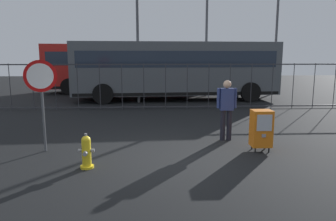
% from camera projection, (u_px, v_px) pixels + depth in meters
% --- Properties ---
extents(ground_plane, '(60.00, 60.00, 0.00)m').
position_uv_depth(ground_plane, '(158.00, 158.00, 7.34)').
color(ground_plane, black).
extents(fire_hydrant, '(0.33, 0.32, 0.75)m').
position_uv_depth(fire_hydrant, '(86.00, 152.00, 6.63)').
color(fire_hydrant, yellow).
rests_on(fire_hydrant, ground_plane).
extents(newspaper_box_primary, '(0.48, 0.42, 1.02)m').
position_uv_depth(newspaper_box_primary, '(261.00, 128.00, 7.80)').
color(newspaper_box_primary, black).
rests_on(newspaper_box_primary, ground_plane).
extents(stop_sign, '(0.71, 0.31, 2.23)m').
position_uv_depth(stop_sign, '(41.00, 87.00, 7.58)').
color(stop_sign, '#4C4F54').
rests_on(stop_sign, ground_plane).
extents(pedestrian, '(0.55, 0.22, 1.67)m').
position_uv_depth(pedestrian, '(227.00, 107.00, 8.73)').
color(pedestrian, black).
rests_on(pedestrian, ground_plane).
extents(fence_barrier, '(18.03, 0.04, 2.00)m').
position_uv_depth(fence_barrier, '(155.00, 86.00, 13.85)').
color(fence_barrier, '#2D2D33').
rests_on(fence_barrier, ground_plane).
extents(bus_near, '(10.61, 3.20, 3.00)m').
position_uv_depth(bus_near, '(175.00, 67.00, 16.73)').
color(bus_near, '#4C5156').
rests_on(bus_near, ground_plane).
extents(bus_far, '(10.71, 3.68, 3.00)m').
position_uv_depth(bus_far, '(130.00, 65.00, 20.46)').
color(bus_far, red).
rests_on(bus_far, ground_plane).
extents(street_light_near_left, '(0.32, 0.32, 6.90)m').
position_uv_depth(street_light_near_left, '(137.00, 20.00, 15.31)').
color(street_light_near_left, '#4C4F54').
rests_on(street_light_near_left, ground_plane).
extents(street_light_near_right, '(0.32, 0.32, 7.81)m').
position_uv_depth(street_light_near_right, '(207.00, 16.00, 17.76)').
color(street_light_near_right, '#4C4F54').
rests_on(street_light_near_right, ground_plane).
extents(street_light_far_left, '(0.32, 0.32, 6.84)m').
position_uv_depth(street_light_far_left, '(277.00, 27.00, 18.93)').
color(street_light_far_left, '#4C4F54').
rests_on(street_light_far_left, ground_plane).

